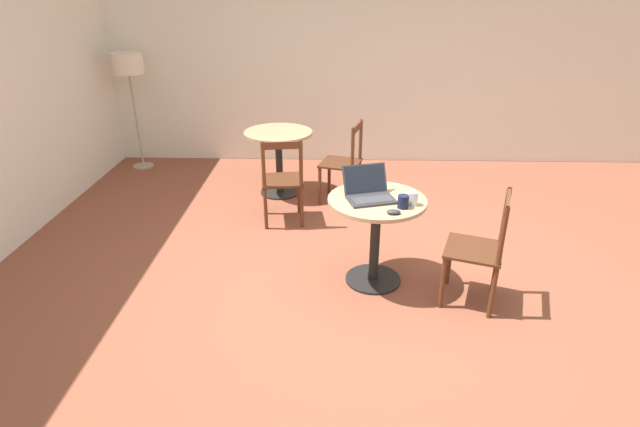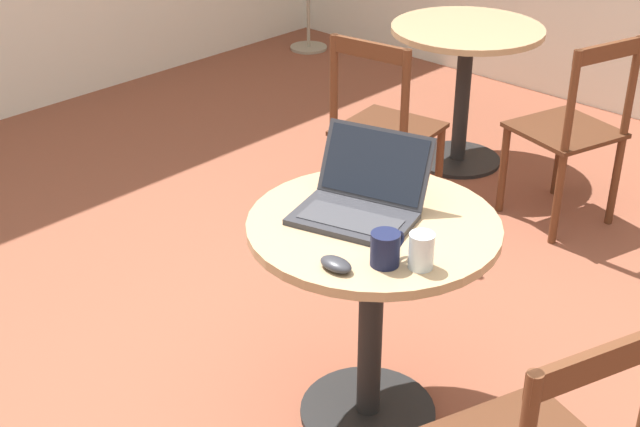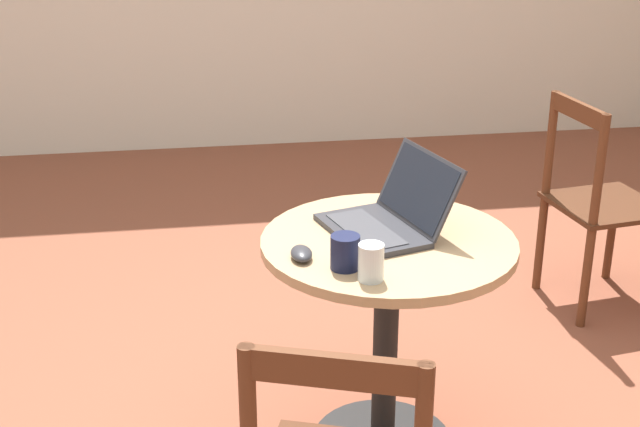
{
  "view_description": "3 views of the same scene",
  "coord_description": "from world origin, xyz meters",
  "px_view_note": "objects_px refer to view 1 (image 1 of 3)",
  "views": [
    {
      "loc": [
        -3.34,
        0.29,
        2.23
      ],
      "look_at": [
        0.06,
        0.39,
        0.64
      ],
      "focal_mm": 28.0,
      "sensor_mm": 36.0,
      "label": 1
    },
    {
      "loc": [
        -1.62,
        -1.5,
        1.99
      ],
      "look_at": [
        0.24,
        0.26,
        0.61
      ],
      "focal_mm": 50.0,
      "sensor_mm": 36.0,
      "label": 2
    },
    {
      "loc": [
        -0.4,
        -2.37,
        1.78
      ],
      "look_at": [
        0.0,
        0.3,
        0.68
      ],
      "focal_mm": 50.0,
      "sensor_mm": 36.0,
      "label": 3
    }
  ],
  "objects_px": {
    "mug": "(403,201)",
    "laptop": "(369,193)",
    "cafe_table_mid": "(279,148)",
    "chair_mid_left": "(282,181)",
    "mouse": "(394,212)",
    "chair_near_front": "(480,250)",
    "drinking_glass": "(413,198)",
    "chair_mid_front": "(344,163)",
    "cafe_table_near": "(376,220)",
    "floor_lamp": "(128,68)"
  },
  "relations": [
    {
      "from": "cafe_table_mid",
      "to": "floor_lamp",
      "type": "bearing_deg",
      "value": 66.24
    },
    {
      "from": "laptop",
      "to": "mug",
      "type": "relative_size",
      "value": 3.52
    },
    {
      "from": "laptop",
      "to": "mouse",
      "type": "xyz_separation_m",
      "value": [
        -0.28,
        -0.16,
        -0.03
      ]
    },
    {
      "from": "cafe_table_mid",
      "to": "floor_lamp",
      "type": "xyz_separation_m",
      "value": [
        0.84,
        1.9,
        0.72
      ]
    },
    {
      "from": "chair_near_front",
      "to": "floor_lamp",
      "type": "xyz_separation_m",
      "value": [
        2.94,
        3.6,
        0.82
      ]
    },
    {
      "from": "floor_lamp",
      "to": "mouse",
      "type": "distance_m",
      "value": 4.2
    },
    {
      "from": "chair_mid_left",
      "to": "laptop",
      "type": "height_order",
      "value": "laptop"
    },
    {
      "from": "laptop",
      "to": "chair_mid_front",
      "type": "bearing_deg",
      "value": 5.64
    },
    {
      "from": "floor_lamp",
      "to": "chair_mid_front",
      "type": "bearing_deg",
      "value": -111.67
    },
    {
      "from": "chair_near_front",
      "to": "mouse",
      "type": "relative_size",
      "value": 8.86
    },
    {
      "from": "mug",
      "to": "laptop",
      "type": "bearing_deg",
      "value": 54.85
    },
    {
      "from": "cafe_table_mid",
      "to": "floor_lamp",
      "type": "distance_m",
      "value": 2.2
    },
    {
      "from": "laptop",
      "to": "mug",
      "type": "xyz_separation_m",
      "value": [
        -0.17,
        -0.24,
        0.0
      ]
    },
    {
      "from": "chair_near_front",
      "to": "mug",
      "type": "xyz_separation_m",
      "value": [
        0.11,
        0.57,
        0.33
      ]
    },
    {
      "from": "chair_mid_front",
      "to": "chair_mid_left",
      "type": "bearing_deg",
      "value": 132.47
    },
    {
      "from": "cafe_table_near",
      "to": "chair_near_front",
      "type": "xyz_separation_m",
      "value": [
        -0.26,
        -0.75,
        -0.1
      ]
    },
    {
      "from": "cafe_table_near",
      "to": "cafe_table_mid",
      "type": "distance_m",
      "value": 2.07
    },
    {
      "from": "cafe_table_mid",
      "to": "mug",
      "type": "distance_m",
      "value": 2.31
    },
    {
      "from": "cafe_table_near",
      "to": "chair_near_front",
      "type": "bearing_deg",
      "value": -109.48
    },
    {
      "from": "chair_near_front",
      "to": "mug",
      "type": "bearing_deg",
      "value": 79.58
    },
    {
      "from": "chair_mid_left",
      "to": "laptop",
      "type": "relative_size",
      "value": 2.1
    },
    {
      "from": "mug",
      "to": "drinking_glass",
      "type": "distance_m",
      "value": 0.1
    },
    {
      "from": "mouse",
      "to": "chair_near_front",
      "type": "bearing_deg",
      "value": -89.35
    },
    {
      "from": "floor_lamp",
      "to": "chair_mid_left",
      "type": "bearing_deg",
      "value": -128.6
    },
    {
      "from": "mug",
      "to": "drinking_glass",
      "type": "bearing_deg",
      "value": -56.79
    },
    {
      "from": "laptop",
      "to": "mug",
      "type": "distance_m",
      "value": 0.29
    },
    {
      "from": "cafe_table_near",
      "to": "mug",
      "type": "xyz_separation_m",
      "value": [
        -0.16,
        -0.17,
        0.23
      ]
    },
    {
      "from": "chair_mid_left",
      "to": "mouse",
      "type": "relative_size",
      "value": 8.86
    },
    {
      "from": "chair_mid_left",
      "to": "laptop",
      "type": "xyz_separation_m",
      "value": [
        -1.06,
        -0.78,
        0.33
      ]
    },
    {
      "from": "chair_near_front",
      "to": "mouse",
      "type": "height_order",
      "value": "chair_near_front"
    },
    {
      "from": "chair_near_front",
      "to": "laptop",
      "type": "xyz_separation_m",
      "value": [
        0.27,
        0.81,
        0.33
      ]
    },
    {
      "from": "floor_lamp",
      "to": "laptop",
      "type": "distance_m",
      "value": 3.89
    },
    {
      "from": "chair_mid_front",
      "to": "drinking_glass",
      "type": "relative_size",
      "value": 8.7
    },
    {
      "from": "cafe_table_mid",
      "to": "mug",
      "type": "height_order",
      "value": "mug"
    },
    {
      "from": "chair_mid_front",
      "to": "drinking_glass",
      "type": "bearing_deg",
      "value": -164.66
    },
    {
      "from": "cafe_table_near",
      "to": "chair_mid_left",
      "type": "bearing_deg",
      "value": 38.13
    },
    {
      "from": "cafe_table_near",
      "to": "cafe_table_mid",
      "type": "xyz_separation_m",
      "value": [
        1.84,
        0.95,
        0.0
      ]
    },
    {
      "from": "mouse",
      "to": "mug",
      "type": "bearing_deg",
      "value": -34.9
    },
    {
      "from": "chair_mid_left",
      "to": "drinking_glass",
      "type": "xyz_separation_m",
      "value": [
        -1.17,
        -1.09,
        0.34
      ]
    },
    {
      "from": "chair_mid_front",
      "to": "cafe_table_mid",
      "type": "bearing_deg",
      "value": 74.05
    },
    {
      "from": "chair_mid_front",
      "to": "drinking_glass",
      "type": "distance_m",
      "value": 1.83
    },
    {
      "from": "laptop",
      "to": "mouse",
      "type": "distance_m",
      "value": 0.32
    },
    {
      "from": "cafe_table_near",
      "to": "mouse",
      "type": "bearing_deg",
      "value": -160.49
    },
    {
      "from": "chair_mid_front",
      "to": "laptop",
      "type": "xyz_separation_m",
      "value": [
        -1.62,
        -0.16,
        0.33
      ]
    },
    {
      "from": "cafe_table_near",
      "to": "mouse",
      "type": "xyz_separation_m",
      "value": [
        -0.27,
        -0.1,
        0.2
      ]
    },
    {
      "from": "laptop",
      "to": "drinking_glass",
      "type": "relative_size",
      "value": 4.15
    },
    {
      "from": "chair_near_front",
      "to": "laptop",
      "type": "height_order",
      "value": "laptop"
    },
    {
      "from": "chair_mid_left",
      "to": "drinking_glass",
      "type": "distance_m",
      "value": 1.64
    },
    {
      "from": "cafe_table_near",
      "to": "laptop",
      "type": "relative_size",
      "value": 1.79
    },
    {
      "from": "floor_lamp",
      "to": "laptop",
      "type": "bearing_deg",
      "value": -133.72
    }
  ]
}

